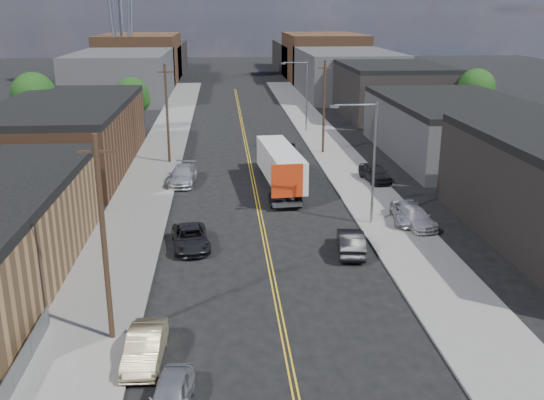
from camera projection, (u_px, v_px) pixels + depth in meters
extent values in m
plane|color=black|center=(244.00, 133.00, 77.10)|extent=(260.00, 260.00, 0.00)
cube|color=gold|center=(249.00, 161.00, 62.84)|extent=(0.32, 120.00, 0.01)
cube|color=slate|center=(157.00, 163.00, 62.07)|extent=(5.00, 140.00, 0.15)
cube|color=slate|center=(340.00, 159.00, 63.57)|extent=(5.00, 140.00, 0.15)
cube|color=#533421|center=(67.00, 138.00, 59.56)|extent=(12.00, 26.00, 6.00)
cube|color=black|center=(63.00, 104.00, 58.57)|extent=(12.00, 26.00, 0.60)
cube|color=navy|center=(501.00, 195.00, 39.20)|extent=(0.30, 20.00, 0.80)
cube|color=#363638|center=(454.00, 130.00, 64.70)|extent=(14.00, 24.00, 5.50)
cube|color=black|center=(457.00, 102.00, 63.78)|extent=(14.00, 24.00, 0.60)
cube|color=black|center=(389.00, 92.00, 89.19)|extent=(14.00, 22.00, 7.00)
cube|color=black|center=(391.00, 65.00, 88.04)|extent=(14.00, 22.00, 0.60)
cube|color=#363638|center=(124.00, 75.00, 107.58)|extent=(16.00, 30.00, 8.00)
cube|color=#363638|center=(345.00, 73.00, 110.74)|extent=(16.00, 30.00, 8.00)
cube|color=#533421|center=(141.00, 58.00, 131.04)|extent=(16.00, 26.00, 10.00)
cube|color=#533421|center=(323.00, 57.00, 134.20)|extent=(16.00, 26.00, 10.00)
cube|color=black|center=(151.00, 58.00, 150.50)|extent=(16.00, 40.00, 7.00)
cube|color=black|center=(310.00, 57.00, 153.66)|extent=(16.00, 40.00, 7.00)
cylinder|color=gray|center=(121.00, 10.00, 118.37)|extent=(0.80, 0.80, 30.00)
cylinder|color=gray|center=(110.00, 10.00, 116.56)|extent=(1.94, 1.94, 29.98)
cylinder|color=gray|center=(128.00, 10.00, 116.83)|extent=(1.94, 1.94, 29.98)
cylinder|color=gray|center=(113.00, 10.00, 119.90)|extent=(1.94, 1.94, 29.98)
cylinder|color=gray|center=(131.00, 10.00, 120.18)|extent=(1.94, 1.94, 29.98)
cylinder|color=gray|center=(374.00, 165.00, 43.11)|extent=(0.18, 0.18, 9.00)
cylinder|color=gray|center=(356.00, 105.00, 41.70)|extent=(3.00, 0.12, 0.12)
cube|color=gray|center=(334.00, 107.00, 41.61)|extent=(0.60, 0.25, 0.18)
cylinder|color=gray|center=(307.00, 97.00, 76.37)|extent=(0.18, 0.18, 9.00)
cylinder|color=gray|center=(295.00, 62.00, 74.96)|extent=(3.00, 0.12, 0.12)
cube|color=gray|center=(283.00, 63.00, 74.87)|extent=(0.60, 0.25, 0.18)
cylinder|color=black|center=(104.00, 242.00, 27.42)|extent=(0.26, 0.26, 10.00)
cube|color=black|center=(96.00, 152.00, 26.16)|extent=(1.60, 0.12, 0.12)
cylinder|color=black|center=(167.00, 115.00, 60.69)|extent=(0.26, 0.26, 10.00)
cube|color=black|center=(165.00, 72.00, 59.42)|extent=(1.60, 0.12, 0.12)
cylinder|color=black|center=(324.00, 108.00, 64.83)|extent=(0.26, 0.26, 10.00)
cube|color=black|center=(325.00, 68.00, 63.57)|extent=(1.60, 0.12, 0.12)
cylinder|color=black|center=(37.00, 126.00, 69.77)|extent=(0.36, 0.36, 4.50)
sphere|color=black|center=(34.00, 95.00, 68.69)|extent=(5.04, 5.04, 5.04)
sphere|color=black|center=(41.00, 102.00, 69.29)|extent=(3.96, 3.96, 3.96)
sphere|color=black|center=(29.00, 101.00, 68.46)|extent=(3.60, 3.60, 3.60)
cylinder|color=black|center=(134.00, 118.00, 77.33)|extent=(0.36, 0.36, 3.75)
sphere|color=black|center=(132.00, 94.00, 76.42)|extent=(4.20, 4.20, 4.20)
sphere|color=black|center=(137.00, 100.00, 76.98)|extent=(3.30, 3.30, 3.30)
sphere|color=black|center=(128.00, 99.00, 76.16)|extent=(3.00, 3.00, 3.00)
cylinder|color=black|center=(474.00, 114.00, 78.83)|extent=(0.36, 0.36, 4.25)
sphere|color=black|center=(476.00, 87.00, 77.81)|extent=(4.76, 4.76, 4.76)
sphere|color=black|center=(479.00, 94.00, 78.39)|extent=(3.74, 3.74, 3.74)
sphere|color=black|center=(473.00, 92.00, 77.56)|extent=(3.40, 3.40, 3.40)
cube|color=silver|center=(280.00, 163.00, 52.03)|extent=(3.38, 11.46, 2.64)
cube|color=#B12C0D|center=(287.00, 181.00, 46.66)|extent=(2.47, 0.33, 2.66)
cube|color=gray|center=(287.00, 205.00, 47.24)|extent=(2.37, 0.79, 0.25)
cube|color=black|center=(273.00, 156.00, 58.95)|extent=(2.60, 3.20, 2.92)
cylinder|color=black|center=(285.00, 200.00, 48.59)|extent=(2.52, 1.14, 0.94)
cylinder|color=black|center=(273.00, 166.00, 59.25)|extent=(2.42, 1.13, 0.94)
imported|color=#ADAEB2|center=(171.00, 396.00, 23.67)|extent=(1.99, 3.98, 1.30)
imported|color=#91815F|center=(145.00, 347.00, 26.95)|extent=(1.73, 4.44, 1.44)
imported|color=black|center=(190.00, 238.00, 39.88)|extent=(2.91, 5.24, 1.39)
imported|color=#BABCC0|center=(183.00, 175.00, 54.57)|extent=(2.71, 5.72, 1.61)
imported|color=black|center=(351.00, 242.00, 39.00)|extent=(2.24, 4.82, 1.53)
imported|color=#AFB1B5|center=(408.00, 213.00, 44.48)|extent=(2.94, 5.07, 1.33)
imported|color=#B0B0B0|center=(415.00, 217.00, 43.50)|extent=(2.47, 4.76, 1.32)
imported|color=black|center=(375.00, 172.00, 54.92)|extent=(2.46, 4.86, 1.59)
imported|color=black|center=(285.00, 150.00, 64.63)|extent=(2.85, 5.26, 1.40)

